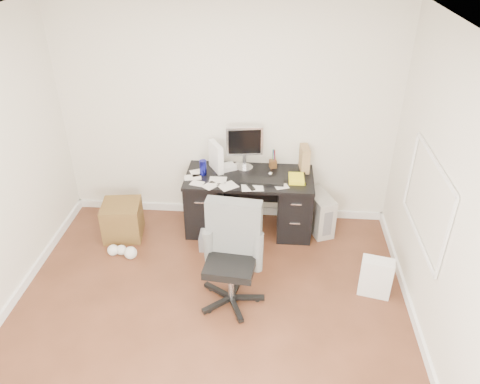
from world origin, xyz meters
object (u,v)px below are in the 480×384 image
object	(u,v)px
lcd_monitor	(244,148)
keyboard	(262,181)
office_chair	(231,259)
desk	(249,201)
pc_tower	(319,213)
wicker_basket	(123,220)

from	to	relation	value
lcd_monitor	keyboard	distance (m)	0.47
keyboard	office_chair	distance (m)	1.20
desk	office_chair	bearing A→B (deg)	-94.41
keyboard	pc_tower	distance (m)	0.89
keyboard	wicker_basket	world-z (taller)	keyboard
desk	wicker_basket	distance (m)	1.55
desk	lcd_monitor	bearing A→B (deg)	111.27
pc_tower	wicker_basket	distance (m)	2.39
pc_tower	office_chair	bearing A→B (deg)	-146.89
office_chair	wicker_basket	bearing A→B (deg)	149.79
office_chair	desk	bearing A→B (deg)	91.35
keyboard	lcd_monitor	bearing A→B (deg)	128.04
lcd_monitor	wicker_basket	xyz separation A→B (m)	(-1.44, -0.44, -0.80)
keyboard	wicker_basket	size ratio (longest dim) A/B	1.13
keyboard	desk	bearing A→B (deg)	142.35
office_chair	pc_tower	distance (m)	1.67
lcd_monitor	wicker_basket	world-z (taller)	lcd_monitor
desk	wicker_basket	xyz separation A→B (m)	(-1.51, -0.26, -0.18)
lcd_monitor	pc_tower	world-z (taller)	lcd_monitor
desk	wicker_basket	world-z (taller)	desk
desk	lcd_monitor	world-z (taller)	lcd_monitor
office_chair	wicker_basket	xyz separation A→B (m)	(-1.41, 1.03, -0.32)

